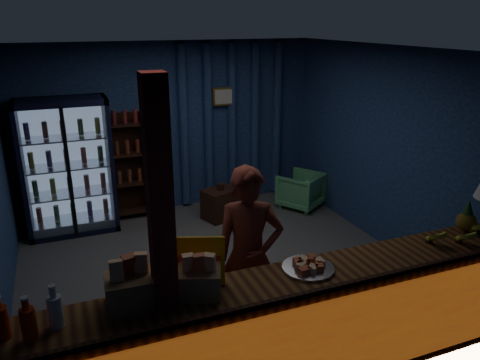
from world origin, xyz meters
name	(u,v)px	position (x,y,z in m)	size (l,w,h in m)	color
ground	(219,270)	(0.00, 0.00, 0.00)	(4.60, 4.60, 0.00)	#515154
room_walls	(217,145)	(0.00, 0.00, 1.57)	(4.60, 4.60, 4.60)	navy
counter	(294,328)	(0.00, -1.91, 0.48)	(4.40, 0.57, 0.99)	brown
support_post	(164,263)	(-1.05, -1.90, 1.30)	(0.16, 0.16, 2.60)	maroon
beverage_cooler	(68,167)	(-1.55, 1.92, 0.93)	(1.20, 0.62, 1.90)	black
bottle_shelf	(128,167)	(-0.70, 2.06, 0.79)	(0.50, 0.28, 1.60)	#391E12
curtain_folds	(232,124)	(1.00, 2.14, 1.30)	(1.74, 0.14, 2.50)	navy
framed_picture	(224,96)	(0.85, 2.10, 1.75)	(0.36, 0.04, 0.28)	gold
shopkeeper	(249,257)	(-0.15, -1.28, 0.85)	(0.62, 0.41, 1.70)	maroon
green_chair	(301,190)	(1.90, 1.42, 0.29)	(0.61, 0.63, 0.57)	#5DBB77
side_table	(221,204)	(0.55, 1.46, 0.23)	(0.60, 0.52, 0.56)	#391E12
yellow_sign	(194,261)	(-0.77, -1.68, 1.14)	(0.48, 0.26, 0.38)	#E8A50C
soda_bottles	(29,318)	(-1.94, -1.89, 1.08)	(0.42, 0.18, 0.31)	red
snack_box_left	(131,288)	(-1.27, -1.79, 1.08)	(0.37, 0.31, 0.38)	#AD7F53
snack_box_centre	(199,280)	(-0.78, -1.84, 1.07)	(0.39, 0.35, 0.34)	#AD7F53
pastry_tray	(308,267)	(0.15, -1.82, 0.97)	(0.43, 0.43, 0.07)	silver
banana_bunches	(457,234)	(1.68, -1.89, 1.03)	(0.74, 0.29, 0.16)	yellow
pineapple	(467,219)	(1.92, -1.76, 1.08)	(0.19, 0.19, 0.32)	#9B6C1C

